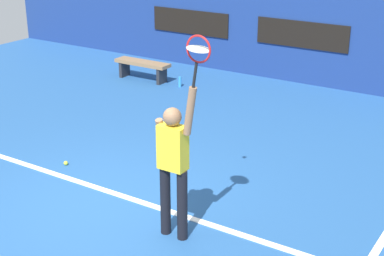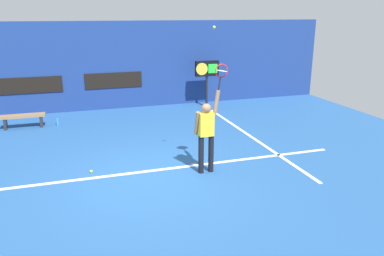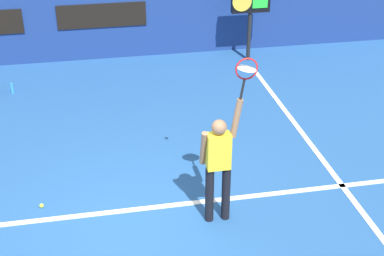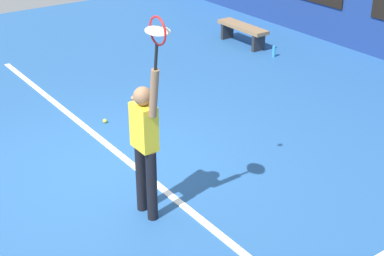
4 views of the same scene
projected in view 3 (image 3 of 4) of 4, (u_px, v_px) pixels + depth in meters
ground_plane at (130, 225)px, 8.28m from camera, size 18.00×18.00×0.00m
sponsor_banner_center at (102, 16)px, 13.73m from camera, size 2.20×0.03×0.60m
court_baseline at (128, 210)px, 8.59m from camera, size 10.00×0.10×0.01m
court_sideline at (306, 138)px, 10.60m from camera, size 0.10×7.00×0.01m
tennis_player at (218, 162)px, 7.94m from camera, size 0.58×0.31×1.99m
tennis_racket at (246, 71)px, 7.34m from camera, size 0.36×0.27×0.62m
scoreboard_clock at (250, 4)px, 13.52m from camera, size 0.96×0.20×1.85m
water_bottle at (12, 88)px, 12.36m from camera, size 0.07×0.07×0.24m
spare_ball at (42, 206)px, 8.65m from camera, size 0.07×0.07×0.07m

